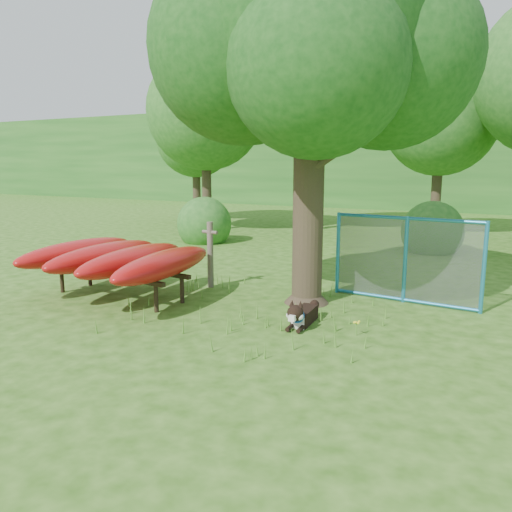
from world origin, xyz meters
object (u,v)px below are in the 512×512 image
at_px(kayak_rack, 118,258).
at_px(husky_dog, 302,315).
at_px(oak_tree, 310,40).
at_px(fence_section, 405,260).

height_order(kayak_rack, husky_dog, kayak_rack).
relative_size(oak_tree, kayak_rack, 2.18).
bearing_deg(kayak_rack, fence_section, 28.73).
height_order(oak_tree, kayak_rack, oak_tree).
bearing_deg(oak_tree, fence_section, 27.09).
bearing_deg(fence_section, oak_tree, -147.35).
bearing_deg(husky_dog, kayak_rack, 176.72).
relative_size(husky_dog, fence_section, 0.40).
bearing_deg(oak_tree, kayak_rack, -157.67).
xyz_separation_m(oak_tree, kayak_rack, (-3.32, -1.36, -3.86)).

